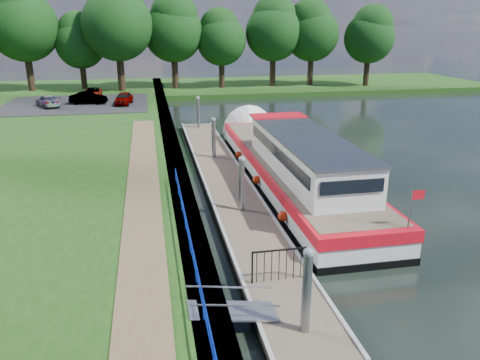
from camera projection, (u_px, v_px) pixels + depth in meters
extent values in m
plane|color=black|center=(298.00, 331.00, 13.58)|extent=(160.00, 160.00, 0.00)
cube|color=#473D2D|center=(176.00, 171.00, 26.95)|extent=(1.10, 90.00, 0.78)
cube|color=#1A3F12|center=(266.00, 86.00, 64.03)|extent=(60.00, 18.00, 0.60)
cube|color=brown|center=(143.00, 213.00, 19.97)|extent=(1.60, 40.00, 0.05)
cube|color=black|center=(76.00, 104.00, 46.66)|extent=(14.00, 12.00, 0.06)
cube|color=#0C2DBF|center=(192.00, 248.00, 15.40)|extent=(0.04, 18.00, 0.04)
cube|color=#0C2DBF|center=(193.00, 257.00, 15.51)|extent=(0.03, 18.00, 0.03)
cylinder|color=#0C2DBF|center=(214.00, 357.00, 10.86)|extent=(0.04, 0.04, 0.72)
cylinder|color=#0C2DBF|center=(203.00, 308.00, 12.72)|extent=(0.04, 0.04, 0.72)
cylinder|color=#0C2DBF|center=(196.00, 272.00, 14.58)|extent=(0.04, 0.04, 0.72)
cylinder|color=#0C2DBF|center=(190.00, 244.00, 16.44)|extent=(0.04, 0.04, 0.72)
cylinder|color=#0C2DBF|center=(185.00, 221.00, 18.30)|extent=(0.04, 0.04, 0.72)
cylinder|color=#0C2DBF|center=(181.00, 203.00, 20.16)|extent=(0.04, 0.04, 0.72)
cylinder|color=#0C2DBF|center=(178.00, 188.00, 22.02)|extent=(0.04, 0.04, 0.72)
cylinder|color=#0C2DBF|center=(176.00, 175.00, 23.88)|extent=(0.04, 0.04, 0.72)
cube|color=brown|center=(226.00, 181.00, 25.58)|extent=(2.50, 30.00, 0.24)
cube|color=#9EA0A3|center=(289.00, 310.00, 14.50)|extent=(2.30, 5.00, 0.30)
cube|color=#9EA0A3|center=(239.00, 213.00, 21.94)|extent=(2.30, 5.00, 0.30)
cube|color=#9EA0A3|center=(215.00, 165.00, 29.38)|extent=(2.30, 5.00, 0.30)
cube|color=#9EA0A3|center=(201.00, 136.00, 36.82)|extent=(2.30, 5.00, 0.30)
cube|color=#9EA0A3|center=(247.00, 177.00, 25.75)|extent=(0.12, 30.00, 0.06)
cube|color=#9EA0A3|center=(204.00, 180.00, 25.32)|extent=(0.12, 30.00, 0.06)
cylinder|color=gray|center=(306.00, 309.00, 12.77)|extent=(0.26, 0.26, 3.40)
sphere|color=gray|center=(309.00, 253.00, 12.22)|extent=(0.30, 0.30, 0.30)
cylinder|color=gray|center=(242.00, 195.00, 21.14)|extent=(0.26, 0.26, 3.40)
sphere|color=gray|center=(242.00, 159.00, 20.59)|extent=(0.30, 0.30, 0.30)
cylinder|color=gray|center=(214.00, 146.00, 29.51)|extent=(0.26, 0.26, 3.40)
sphere|color=gray|center=(213.00, 120.00, 28.96)|extent=(0.30, 0.30, 0.30)
cylinder|color=gray|center=(198.00, 119.00, 37.88)|extent=(0.26, 0.26, 3.40)
sphere|color=gray|center=(198.00, 98.00, 37.33)|extent=(0.30, 0.30, 0.30)
cube|color=#A5A8AD|center=(233.00, 311.00, 13.52)|extent=(2.58, 1.00, 0.43)
cube|color=#A5A8AD|center=(236.00, 305.00, 12.91)|extent=(2.58, 0.04, 0.41)
cube|color=#A5A8AD|center=(230.00, 287.00, 13.81)|extent=(2.58, 0.04, 0.41)
cube|color=black|center=(252.00, 268.00, 15.15)|extent=(0.05, 0.05, 1.15)
cube|color=black|center=(305.00, 262.00, 15.48)|extent=(0.05, 0.05, 1.15)
cube|color=black|center=(279.00, 250.00, 15.14)|extent=(1.85, 0.05, 0.05)
cube|color=black|center=(257.00, 267.00, 15.18)|extent=(0.02, 0.02, 1.10)
cube|color=black|center=(264.00, 266.00, 15.23)|extent=(0.02, 0.02, 1.10)
cube|color=black|center=(272.00, 266.00, 15.27)|extent=(0.02, 0.02, 1.10)
cube|color=black|center=(279.00, 265.00, 15.32)|extent=(0.02, 0.02, 1.10)
cube|color=black|center=(286.00, 264.00, 15.36)|extent=(0.02, 0.02, 1.10)
cube|color=black|center=(294.00, 264.00, 15.41)|extent=(0.02, 0.02, 1.10)
cube|color=black|center=(301.00, 263.00, 15.45)|extent=(0.02, 0.02, 1.10)
cube|color=black|center=(289.00, 182.00, 26.18)|extent=(4.00, 20.00, 0.55)
cube|color=silver|center=(290.00, 172.00, 25.99)|extent=(3.96, 19.90, 0.65)
cube|color=red|center=(290.00, 163.00, 25.81)|extent=(4.04, 20.00, 0.48)
cube|color=brown|center=(290.00, 158.00, 25.73)|extent=(3.68, 19.20, 0.04)
cone|color=silver|center=(250.00, 133.00, 35.68)|extent=(4.00, 1.50, 4.00)
cube|color=silver|center=(306.00, 155.00, 23.13)|extent=(3.00, 11.00, 1.75)
cube|color=gray|center=(306.00, 137.00, 22.83)|extent=(3.10, 11.20, 0.10)
cube|color=black|center=(276.00, 152.00, 22.77)|extent=(0.04, 10.00, 0.55)
cube|color=black|center=(335.00, 149.00, 23.32)|extent=(0.04, 10.00, 0.55)
cube|color=black|center=(276.00, 127.00, 28.21)|extent=(2.60, 0.04, 0.55)
cube|color=black|center=(353.00, 187.00, 17.89)|extent=(2.60, 0.04, 0.55)
cube|color=red|center=(278.00, 116.00, 27.64)|extent=(3.20, 1.60, 0.06)
cylinder|color=gray|center=(410.00, 210.00, 16.75)|extent=(0.05, 0.05, 1.50)
cube|color=red|center=(418.00, 195.00, 16.62)|extent=(0.50, 0.02, 0.35)
sphere|color=red|center=(283.00, 216.00, 20.02)|extent=(0.44, 0.44, 0.44)
sphere|color=red|center=(257.00, 180.00, 24.67)|extent=(0.44, 0.44, 0.44)
sphere|color=red|center=(239.00, 155.00, 29.31)|extent=(0.44, 0.44, 0.44)
imported|color=#594C47|center=(316.00, 189.00, 18.44)|extent=(0.58, 0.72, 1.72)
cylinder|color=#332316|center=(30.00, 74.00, 55.44)|extent=(0.83, 0.83, 4.21)
sphere|color=black|center=(23.00, 27.00, 53.72)|extent=(7.95, 7.95, 7.95)
sphere|color=black|center=(19.00, 8.00, 53.15)|extent=(6.31, 6.31, 6.31)
cylinder|color=#332316|center=(84.00, 77.00, 57.19)|extent=(0.70, 0.70, 3.10)
sphere|color=black|center=(80.00, 44.00, 55.92)|extent=(5.85, 5.85, 5.85)
sphere|color=black|center=(77.00, 31.00, 55.58)|extent=(4.65, 4.65, 4.65)
cylinder|color=#332316|center=(121.00, 74.00, 55.50)|extent=(0.84, 0.84, 4.29)
sphere|color=black|center=(117.00, 25.00, 53.75)|extent=(8.10, 8.10, 8.10)
sphere|color=black|center=(116.00, 7.00, 53.25)|extent=(6.44, 6.44, 6.44)
cylinder|color=#332316|center=(175.00, 73.00, 58.61)|extent=(0.79, 0.79, 3.83)
sphere|color=black|center=(173.00, 32.00, 57.04)|extent=(7.24, 7.24, 7.24)
sphere|color=black|center=(174.00, 16.00, 56.29)|extent=(5.75, 5.75, 5.75)
cylinder|color=#332316|center=(222.00, 75.00, 59.52)|extent=(0.72, 0.72, 3.26)
sphere|color=black|center=(221.00, 41.00, 58.19)|extent=(6.16, 6.16, 6.16)
sphere|color=black|center=(219.00, 28.00, 57.90)|extent=(4.89, 4.89, 4.89)
cylinder|color=#332316|center=(273.00, 71.00, 60.94)|extent=(0.78, 0.78, 3.77)
sphere|color=black|center=(273.00, 33.00, 59.40)|extent=(7.13, 7.13, 7.13)
sphere|color=black|center=(274.00, 18.00, 59.07)|extent=(5.66, 5.66, 5.66)
cylinder|color=#332316|center=(310.00, 71.00, 61.91)|extent=(0.77, 0.77, 3.65)
sphere|color=black|center=(312.00, 34.00, 60.42)|extent=(6.89, 6.89, 6.89)
sphere|color=black|center=(310.00, 20.00, 59.82)|extent=(5.47, 5.47, 5.47)
cylinder|color=#332316|center=(366.00, 72.00, 61.50)|extent=(0.74, 0.74, 3.41)
sphere|color=black|center=(369.00, 38.00, 60.11)|extent=(6.43, 6.43, 6.43)
sphere|color=black|center=(373.00, 25.00, 59.43)|extent=(5.11, 5.11, 5.11)
imported|color=#999999|center=(124.00, 98.00, 46.08)|extent=(1.95, 3.67, 1.19)
imported|color=#999999|center=(88.00, 98.00, 46.39)|extent=(3.70, 1.75, 1.17)
imported|color=#999999|center=(48.00, 101.00, 44.90)|extent=(2.98, 4.07, 1.10)
imported|color=#999999|center=(93.00, 93.00, 49.97)|extent=(1.87, 3.89, 1.07)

